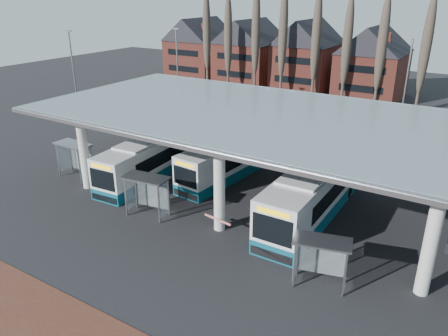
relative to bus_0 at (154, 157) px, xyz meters
The scene contains 14 objects.
ground 11.82m from the bus_0, 37.76° to the right, with size 140.00×140.00×0.00m, color black.
station_canopy 10.18m from the bus_0, ahead, with size 32.00×16.00×6.34m.
poplar_row 28.37m from the bus_0, 70.27° to the left, with size 45.10×1.10×14.50m.
townhouse_row 37.65m from the bus_0, 99.99° to the left, with size 36.80×10.30×12.25m.
lamp_post_a 17.62m from the bus_0, 120.51° to the left, with size 0.80×0.16×10.17m.
lamp_post_b 24.53m from the bus_0, 50.97° to the left, with size 0.80×0.16×10.17m.
lamp_post_d 18.47m from the bus_0, 157.81° to the left, with size 0.80×0.16×10.17m.
bus_0 is the anchor object (origin of this frame).
bus_1 6.37m from the bus_0, 31.79° to the left, with size 3.42×11.59×3.17m.
bus_2 13.61m from the bus_0, ahead, with size 2.82×12.99×3.61m.
shelter_0 6.22m from the bus_0, 144.06° to the right, with size 3.14×1.65×2.87m.
shelter_1 6.94m from the bus_0, 53.00° to the right, with size 3.20×1.90×2.81m.
shelter_2 17.92m from the bus_0, 21.85° to the right, with size 3.14×2.10×2.67m.
barrier 10.66m from the bus_0, 27.97° to the right, with size 2.09×0.72×1.05m.
Camera 1 is at (13.02, -17.98, 14.19)m, focal length 35.00 mm.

